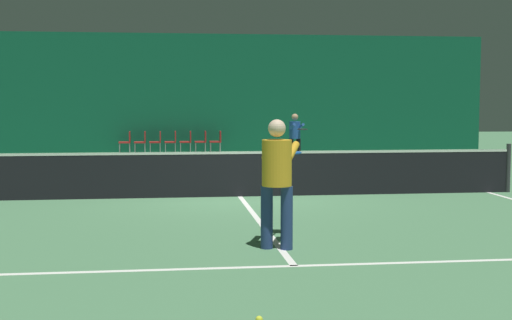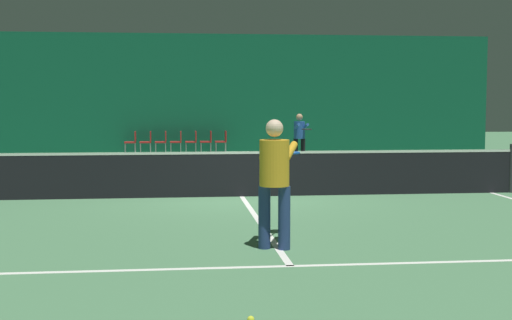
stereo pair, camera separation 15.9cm
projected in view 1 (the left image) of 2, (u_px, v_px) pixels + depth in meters
name	position (u px, v px, depth m)	size (l,w,h in m)	color
ground_plane	(240.00, 197.00, 14.99)	(60.00, 60.00, 0.00)	#4C7F56
backdrop_curtain	(204.00, 93.00, 28.35)	(23.00, 0.12, 4.67)	#0F5138
court_line_baseline_far	(207.00, 155.00, 26.76)	(11.00, 0.10, 0.00)	white
court_line_service_far	(218.00, 168.00, 21.32)	(8.25, 0.10, 0.00)	white
court_line_service_near	(294.00, 266.00, 8.66)	(8.25, 0.10, 0.00)	white
court_line_sideline_right	(488.00, 192.00, 15.68)	(0.10, 23.80, 0.00)	white
court_line_centre	(240.00, 196.00, 14.99)	(0.10, 12.80, 0.00)	white
tennis_net	(240.00, 172.00, 14.95)	(12.00, 0.10, 1.07)	black
player_near	(277.00, 174.00, 9.63)	(0.83, 1.43, 1.76)	navy
player_far	(295.00, 134.00, 23.30)	(0.45, 1.34, 1.60)	black
courtside_chair_0	(127.00, 141.00, 27.58)	(0.44, 0.44, 0.84)	#99999E
courtside_chair_1	(142.00, 140.00, 27.65)	(0.44, 0.44, 0.84)	#99999E
courtside_chair_2	(157.00, 140.00, 27.73)	(0.44, 0.44, 0.84)	#99999E
courtside_chair_3	(172.00, 140.00, 27.80)	(0.44, 0.44, 0.84)	#99999E
courtside_chair_4	(187.00, 140.00, 27.87)	(0.44, 0.44, 0.84)	#99999E
courtside_chair_5	(202.00, 140.00, 27.95)	(0.44, 0.44, 0.84)	#99999E
courtside_chair_6	(217.00, 140.00, 28.02)	(0.44, 0.44, 0.84)	#99999E
tennis_ball	(259.00, 319.00, 6.43)	(0.07, 0.07, 0.07)	#D1DB33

